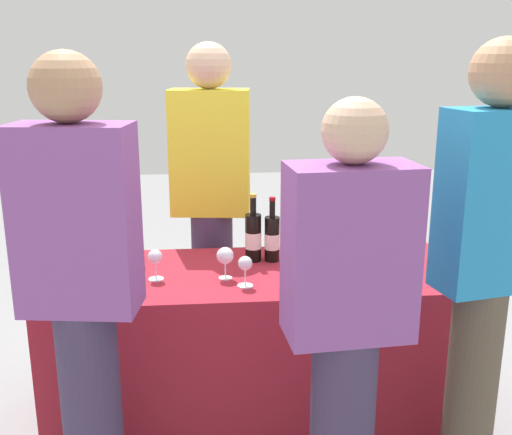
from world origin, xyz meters
TOP-DOWN VIEW (x-y plane):
  - ground_plane at (0.00, 0.00)m, footprint 12.00×12.00m
  - tasting_table at (0.00, 0.00)m, footprint 1.84×0.69m
  - wine_bottle_0 at (-0.56, 0.18)m, footprint 0.08×0.08m
  - wine_bottle_1 at (0.00, 0.14)m, footprint 0.08×0.08m
  - wine_bottle_2 at (0.09, 0.14)m, footprint 0.07×0.07m
  - wine_bottle_3 at (0.29, 0.15)m, footprint 0.07×0.07m
  - wine_bottle_4 at (0.43, 0.08)m, footprint 0.07×0.07m
  - wine_bottle_5 at (0.52, 0.09)m, footprint 0.07×0.07m
  - wine_bottle_6 at (0.66, 0.14)m, footprint 0.07×0.07m
  - wine_glass_0 at (-0.44, -0.06)m, footprint 0.07×0.07m
  - wine_glass_1 at (-0.14, -0.08)m, footprint 0.08×0.08m
  - wine_glass_2 at (-0.06, -0.18)m, footprint 0.07×0.07m
  - wine_glass_3 at (0.24, -0.09)m, footprint 0.07×0.07m
  - wine_glass_4 at (0.38, -0.17)m, footprint 0.07×0.07m
  - wine_glass_5 at (0.57, -0.07)m, footprint 0.06×0.06m
  - server_pouring at (-0.19, 0.56)m, footprint 0.43×0.27m
  - guest_0 at (-0.65, -0.60)m, footprint 0.41×0.26m
  - guest_1 at (0.24, -0.74)m, footprint 0.43×0.26m
  - guest_2 at (0.77, -0.59)m, footprint 0.38×0.26m

SIDE VIEW (x-z plane):
  - ground_plane at x=0.00m, z-range 0.00..0.00m
  - tasting_table at x=0.00m, z-range 0.00..0.73m
  - wine_glass_2 at x=-0.06m, z-range 0.75..0.89m
  - wine_glass_0 at x=-0.44m, z-range 0.75..0.89m
  - wine_glass_5 at x=0.57m, z-range 0.75..0.89m
  - wine_glass_3 at x=0.24m, z-range 0.75..0.90m
  - wine_glass_4 at x=0.38m, z-range 0.76..0.90m
  - wine_glass_1 at x=-0.14m, z-range 0.75..0.90m
  - guest_1 at x=0.24m, z-range 0.06..1.60m
  - wine_bottle_4 at x=0.43m, z-range 0.68..0.99m
  - wine_bottle_0 at x=-0.56m, z-range 0.68..0.99m
  - wine_bottle_2 at x=0.09m, z-range 0.68..0.99m
  - wine_bottle_3 at x=0.29m, z-range 0.68..1.00m
  - wine_bottle_1 at x=0.00m, z-range 0.68..1.00m
  - wine_bottle_6 at x=0.66m, z-range 0.68..1.02m
  - wine_bottle_5 at x=0.52m, z-range 0.68..1.02m
  - guest_0 at x=-0.65m, z-range 0.08..1.77m
  - server_pouring at x=-0.19m, z-range 0.08..1.81m
  - guest_2 at x=0.77m, z-range 0.10..1.83m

